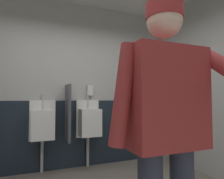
# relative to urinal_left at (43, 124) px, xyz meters

# --- Properties ---
(wall_back) EXTENTS (4.50, 0.12, 2.88)m
(wall_back) POSITION_rel_urinal_left_xyz_m (0.40, 0.22, 0.66)
(wall_back) COLOR #B2B2AD
(wall_back) RESTS_ON ground_plane
(wainscot_band_back) EXTENTS (3.90, 0.03, 1.14)m
(wainscot_band_back) POSITION_rel_urinal_left_xyz_m (0.40, 0.14, -0.21)
(wainscot_band_back) COLOR #19232D
(wainscot_band_back) RESTS_ON ground_plane
(urinal_left) EXTENTS (0.40, 0.34, 1.24)m
(urinal_left) POSITION_rel_urinal_left_xyz_m (0.00, 0.00, 0.00)
(urinal_left) COLOR white
(urinal_left) RESTS_ON ground_plane
(urinal_middle) EXTENTS (0.40, 0.34, 1.24)m
(urinal_middle) POSITION_rel_urinal_left_xyz_m (0.75, 0.00, 0.00)
(urinal_middle) COLOR white
(urinal_middle) RESTS_ON ground_plane
(privacy_divider_panel) EXTENTS (0.04, 0.40, 0.90)m
(privacy_divider_panel) POSITION_rel_urinal_left_xyz_m (0.38, -0.07, 0.17)
(privacy_divider_panel) COLOR #4C4C51
(person) EXTENTS (0.68, 0.60, 1.74)m
(person) POSITION_rel_urinal_left_xyz_m (0.60, -2.29, 0.25)
(person) COLOR #2D3342
(person) RESTS_ON ground_plane
(soap_dispenser) EXTENTS (0.10, 0.07, 0.18)m
(soap_dispenser) POSITION_rel_urinal_left_xyz_m (0.79, 0.12, 0.54)
(soap_dispenser) COLOR silver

